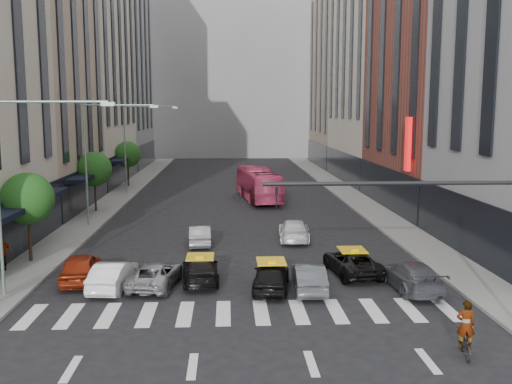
{
  "coord_description": "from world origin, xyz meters",
  "views": [
    {
      "loc": [
        -0.79,
        -21.59,
        8.47
      ],
      "look_at": [
        0.79,
        9.55,
        4.0
      ],
      "focal_mm": 40.0,
      "sensor_mm": 36.0,
      "label": 1
    }
  ],
  "objects": [
    {
      "name": "building_right_b",
      "position": [
        17.0,
        27.0,
        13.0
      ],
      "size": [
        8.0,
        18.0,
        26.0
      ],
      "primitive_type": "cube",
      "color": "brown",
      "rests_on": "ground"
    },
    {
      "name": "car_red",
      "position": [
        -8.1,
        6.34,
        0.73
      ],
      "size": [
        2.11,
        4.43,
        1.46
      ],
      "primitive_type": "imported",
      "rotation": [
        0.0,
        0.0,
        3.23
      ],
      "color": "maroon",
      "rests_on": "ground"
    },
    {
      "name": "building_right_d",
      "position": [
        17.0,
        65.0,
        14.0
      ],
      "size": [
        8.0,
        18.0,
        28.0
      ],
      "primitive_type": "cube",
      "color": "tan",
      "rests_on": "ground"
    },
    {
      "name": "taxi_right",
      "position": [
        5.65,
        6.92,
        0.64
      ],
      "size": [
        2.68,
        4.85,
        1.29
      ],
      "primitive_type": "imported",
      "rotation": [
        0.0,
        0.0,
        3.26
      ],
      "color": "black",
      "rests_on": "ground"
    },
    {
      "name": "car_grey_curb",
      "position": [
        7.92,
        4.22,
        0.68
      ],
      "size": [
        2.2,
        4.81,
        1.36
      ],
      "primitive_type": "imported",
      "rotation": [
        0.0,
        0.0,
        3.2
      ],
      "color": "#45474D",
      "rests_on": "ground"
    },
    {
      "name": "tree_mid",
      "position": [
        -11.8,
        26.0,
        3.65
      ],
      "size": [
        2.88,
        2.88,
        4.95
      ],
      "color": "black",
      "rests_on": "sidewalk_left"
    },
    {
      "name": "bus",
      "position": [
        2.14,
        31.95,
        1.53
      ],
      "size": [
        4.0,
        11.23,
        3.06
      ],
      "primitive_type": "imported",
      "rotation": [
        0.0,
        0.0,
        3.27
      ],
      "color": "#C0385F",
      "rests_on": "ground"
    },
    {
      "name": "motorcycle",
      "position": [
        7.41,
        -3.14,
        0.43
      ],
      "size": [
        0.88,
        1.73,
        0.87
      ],
      "primitive_type": "imported",
      "rotation": [
        0.0,
        0.0,
        2.95
      ],
      "color": "black",
      "rests_on": "ground"
    },
    {
      "name": "sidewalk_left",
      "position": [
        -11.5,
        30.0,
        0.07
      ],
      "size": [
        3.0,
        96.0,
        0.15
      ],
      "primitive_type": "cube",
      "color": "slate",
      "rests_on": "ground"
    },
    {
      "name": "building_left_d",
      "position": [
        -17.0,
        65.0,
        15.0
      ],
      "size": [
        8.0,
        18.0,
        30.0
      ],
      "primitive_type": "cube",
      "color": "gray",
      "rests_on": "ground"
    },
    {
      "name": "tree_far",
      "position": [
        -11.8,
        42.0,
        3.65
      ],
      "size": [
        2.88,
        2.88,
        4.95
      ],
      "color": "black",
      "rests_on": "sidewalk_left"
    },
    {
      "name": "car_row2_left",
      "position": [
        -2.57,
        13.94,
        0.63
      ],
      "size": [
        1.56,
        3.89,
        1.26
      ],
      "primitive_type": "imported",
      "rotation": [
        0.0,
        0.0,
        3.2
      ],
      "color": "#A7A7AC",
      "rests_on": "ground"
    },
    {
      "name": "building_right_c",
      "position": [
        17.0,
        46.0,
        20.0
      ],
      "size": [
        8.0,
        20.0,
        40.0
      ],
      "primitive_type": "cube",
      "color": "beige",
      "rests_on": "ground"
    },
    {
      "name": "car_row2_right",
      "position": [
        3.56,
        14.94,
        0.68
      ],
      "size": [
        2.22,
        4.79,
        1.36
      ],
      "primitive_type": "imported",
      "rotation": [
        0.0,
        0.0,
        3.07
      ],
      "color": "silver",
      "rests_on": "ground"
    },
    {
      "name": "liberty_sign",
      "position": [
        12.6,
        20.0,
        6.0
      ],
      "size": [
        0.3,
        0.7,
        4.0
      ],
      "color": "red",
      "rests_on": "ground"
    },
    {
      "name": "ground",
      "position": [
        0.0,
        0.0,
        0.0
      ],
      "size": [
        160.0,
        160.0,
        0.0
      ],
      "primitive_type": "plane",
      "color": "black",
      "rests_on": "ground"
    },
    {
      "name": "streetlamp_far",
      "position": [
        -10.04,
        36.0,
        5.9
      ],
      "size": [
        5.38,
        0.25,
        9.0
      ],
      "color": "gray",
      "rests_on": "sidewalk_left"
    },
    {
      "name": "car_grey_mid",
      "position": [
        3.02,
        4.31,
        0.66
      ],
      "size": [
        1.55,
        4.07,
        1.33
      ],
      "primitive_type": "imported",
      "rotation": [
        0.0,
        0.0,
        3.11
      ],
      "color": "#414549",
      "rests_on": "ground"
    },
    {
      "name": "streetlamp_mid",
      "position": [
        -10.04,
        20.0,
        5.9
      ],
      "size": [
        5.38,
        0.25,
        9.0
      ],
      "color": "gray",
      "rests_on": "sidewalk_left"
    },
    {
      "name": "car_silver",
      "position": [
        -4.3,
        5.33,
        0.6
      ],
      "size": [
        2.57,
        4.57,
        1.21
      ],
      "primitive_type": "imported",
      "rotation": [
        0.0,
        0.0,
        3.01
      ],
      "color": "gray",
      "rests_on": "ground"
    },
    {
      "name": "building_left_c",
      "position": [
        -17.0,
        46.0,
        18.0
      ],
      "size": [
        8.0,
        20.0,
        36.0
      ],
      "primitive_type": "cube",
      "color": "beige",
      "rests_on": "ground"
    },
    {
      "name": "rider",
      "position": [
        7.41,
        -3.14,
        1.75
      ],
      "size": [
        0.71,
        0.53,
        1.75
      ],
      "primitive_type": "imported",
      "rotation": [
        0.0,
        0.0,
        2.95
      ],
      "color": "gray",
      "rests_on": "motorcycle"
    },
    {
      "name": "building_far",
      "position": [
        0.0,
        85.0,
        18.0
      ],
      "size": [
        30.0,
        10.0,
        36.0
      ],
      "primitive_type": "cube",
      "color": "gray",
      "rests_on": "ground"
    },
    {
      "name": "taxi_left",
      "position": [
        -2.16,
        5.99,
        0.63
      ],
      "size": [
        2.05,
        4.47,
        1.27
      ],
      "primitive_type": "imported",
      "rotation": [
        0.0,
        0.0,
        3.21
      ],
      "color": "black",
      "rests_on": "ground"
    },
    {
      "name": "building_left_b",
      "position": [
        -17.0,
        28.0,
        12.0
      ],
      "size": [
        8.0,
        16.0,
        24.0
      ],
      "primitive_type": "cube",
      "color": "tan",
      "rests_on": "ground"
    },
    {
      "name": "taxi_center",
      "position": [
        1.25,
        4.49,
        0.7
      ],
      "size": [
        2.17,
        4.26,
        1.39
      ],
      "primitive_type": "imported",
      "rotation": [
        0.0,
        0.0,
        3.01
      ],
      "color": "black",
      "rests_on": "ground"
    },
    {
      "name": "car_white_front",
      "position": [
        -6.27,
        5.07,
        0.68
      ],
      "size": [
        1.84,
        4.23,
        1.35
      ],
      "primitive_type": "imported",
      "rotation": [
        0.0,
        0.0,
        3.04
      ],
      "color": "white",
      "rests_on": "ground"
    },
    {
      "name": "traffic_signal",
      "position": [
        7.69,
        -1.0,
        4.47
      ],
      "size": [
        10.1,
        0.2,
        6.0
      ],
      "color": "black",
      "rests_on": "ground"
    },
    {
      "name": "streetlamp_near",
      "position": [
        -10.04,
        4.0,
        5.9
      ],
      "size": [
        5.38,
        0.25,
        9.0
      ],
      "color": "gray",
      "rests_on": "sidewalk_left"
    },
    {
      "name": "sidewalk_right",
      "position": [
        11.5,
        30.0,
        0.07
      ],
      "size": [
        3.0,
        96.0,
        0.15
      ],
      "primitive_type": "cube",
      "color": "slate",
      "rests_on": "ground"
    },
    {
      "name": "tree_near",
      "position": [
        -11.8,
        10.0,
        3.65
      ],
      "size": [
        2.88,
        2.88,
        4.95
      ],
      "color": "black",
      "rests_on": "sidewalk_left"
    },
    {
      "name": "pedestrian_far",
      "position": [
        -12.6,
        8.04,
        1.09
      ],
      "size": [
        1.17,
        0.99,
        1.87
      ],
      "primitive_type": "imported",
      "rotation": [
        0.0,
        0.0,
        3.74
      ],
      "color": "gray",
      "rests_on": "sidewalk_left"
    }
  ]
}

